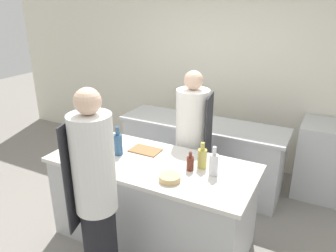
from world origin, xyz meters
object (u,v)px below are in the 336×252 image
bottle_olive_oil (190,163)px  bottle_vinegar (118,144)px  bottle_cooking_oil (202,158)px  bowl_prep_small (109,140)px  chef_at_stove (192,144)px  bowl_mixing_large (170,178)px  bottle_sauce (214,164)px  bottle_wine (91,134)px  oven_range (333,162)px  chef_at_prep_near (96,199)px

bottle_olive_oil → bottle_vinegar: 0.78m
bottle_vinegar → bottle_cooking_oil: size_ratio=1.18×
bottle_cooking_oil → bowl_prep_small: bottle_cooking_oil is taller
chef_at_stove → bowl_mixing_large: (0.19, -0.92, 0.09)m
bottle_vinegar → bottle_sauce: (0.99, 0.06, -0.01)m
bottle_wine → bottle_olive_oil: bearing=-4.4°
oven_range → chef_at_prep_near: bearing=-123.3°
bottle_sauce → bottle_vinegar: bearing=-176.8°
bottle_wine → bottle_cooking_oil: (1.31, 0.00, 0.01)m
bottle_olive_oil → bottle_sauce: (0.22, 0.02, 0.04)m
oven_range → bottle_wine: bottle_wine is taller
chef_at_stove → bottle_sauce: (0.49, -0.64, 0.17)m
bowl_mixing_large → oven_range: bearing=57.3°
oven_range → chef_at_stove: (-1.47, -1.08, 0.37)m
bottle_vinegar → bowl_prep_small: 0.32m
bottle_sauce → bowl_prep_small: bottle_sauce is taller
oven_range → bowl_prep_small: 2.79m
oven_range → bottle_olive_oil: 2.17m
chef_at_prep_near → bottle_wine: 1.18m
chef_at_stove → bottle_sauce: chef_at_stove is taller
oven_range → chef_at_prep_near: size_ratio=0.53×
oven_range → bottle_cooking_oil: size_ratio=3.74×
bowl_prep_small → bottle_wine: bearing=-166.1°
chef_at_stove → bowl_prep_small: (-0.77, -0.52, 0.11)m
chef_at_prep_near → bottle_sauce: chef_at_prep_near is taller
bowl_prep_small → bottle_olive_oil: bearing=-7.9°
bottle_cooking_oil → bowl_prep_small: (-1.11, 0.05, -0.06)m
bottle_vinegar → bowl_prep_small: (-0.26, 0.18, -0.08)m
chef_at_prep_near → bottle_vinegar: (-0.32, 0.75, 0.10)m
chef_at_prep_near → bottle_cooking_oil: chef_at_prep_near is taller
chef_at_stove → bottle_sauce: 0.82m
chef_at_prep_near → oven_range: bearing=-49.3°
chef_at_stove → chef_at_prep_near: bearing=-16.7°
bottle_cooking_oil → bowl_mixing_large: (-0.16, -0.35, -0.07)m
chef_at_stove → bowl_mixing_large: size_ratio=8.93×
oven_range → bowl_mixing_large: bearing=-122.7°
bowl_prep_small → bottle_vinegar: bearing=-34.6°
bottle_sauce → bowl_mixing_large: bottle_sauce is taller
bottle_vinegar → bottle_cooking_oil: (0.85, 0.13, -0.02)m
bottle_vinegar → bottle_wine: (-0.46, 0.13, -0.03)m
oven_range → chef_at_stove: chef_at_stove is taller
bottle_sauce → bowl_mixing_large: 0.41m
bottle_wine → bowl_mixing_large: bottle_wine is taller
chef_at_stove → bowl_mixing_large: chef_at_stove is taller
bottle_olive_oil → bottle_vinegar: (-0.78, -0.04, 0.05)m
oven_range → bottle_sauce: (-0.99, -1.72, 0.54)m
bottle_olive_oil → bottle_wine: (-1.23, 0.09, 0.02)m
bottle_vinegar → bowl_mixing_large: 0.74m
chef_at_prep_near → bottle_olive_oil: (0.45, 0.79, 0.06)m
bottle_vinegar → bowl_mixing_large: bottle_vinegar is taller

